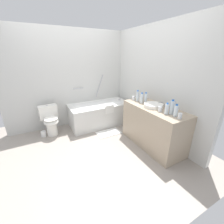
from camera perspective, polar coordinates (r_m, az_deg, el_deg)
The scene contains 20 objects.
ground_plane at distance 3.09m, azimuth -7.47°, elevation -13.11°, with size 3.77×3.77×0.00m, color #9E9389.
wall_back_tiled at distance 3.85m, azimuth -15.58°, elevation 12.10°, with size 3.17×0.10×2.32m, color silver.
wall_right_mirror at distance 3.36m, azimuth 15.35°, elevation 10.79°, with size 0.10×2.93×2.32m, color silver.
bathtub at distance 3.86m, azimuth -4.80°, elevation -0.44°, with size 1.54×0.74×1.25m.
toilet at distance 3.62m, azimuth -23.02°, elevation -2.84°, with size 0.40×0.53×0.68m.
vanity_counter at distance 3.03m, azimuth 15.71°, elevation -5.49°, with size 0.56×1.32×0.82m, color tan.
sink_basin at distance 2.87m, azimuth 15.91°, elevation 2.51°, with size 0.36×0.36×0.06m, color white.
sink_faucet at distance 3.01m, azimuth 18.79°, elevation 3.09°, with size 0.11×0.15×0.07m.
water_bottle_0 at distance 2.57m, azimuth 20.64°, elevation 1.15°, with size 0.06×0.06×0.20m.
water_bottle_1 at distance 3.14m, azimuth 9.95°, elevation 6.21°, with size 0.06×0.06×0.23m.
water_bottle_2 at distance 3.03m, azimuth 11.56°, elevation 5.35°, with size 0.06×0.06×0.22m.
water_bottle_3 at distance 3.04m, azimuth 13.04°, elevation 5.34°, with size 0.06×0.06×0.22m.
water_bottle_4 at distance 2.59m, azimuth 22.43°, elevation 1.70°, with size 0.07×0.07×0.25m.
water_bottle_5 at distance 2.54m, azimuth 23.75°, elevation 0.50°, with size 0.07×0.07×0.20m.
drinking_glass_0 at distance 3.21m, azimuth 8.51°, elevation 5.39°, with size 0.07×0.07×0.09m, color white.
drinking_glass_1 at distance 2.48m, azimuth 25.04°, elevation -1.39°, with size 0.06×0.06×0.09m, color white.
drinking_glass_2 at distance 2.66m, azimuth 18.30°, elevation 1.11°, with size 0.07×0.07×0.09m, color white.
drinking_glass_3 at distance 3.13m, azimuth 11.27°, elevation 4.95°, with size 0.07×0.07×0.10m, color white.
bath_mat at distance 3.51m, azimuth -1.28°, elevation -8.11°, with size 0.56×0.32×0.01m, color white.
toilet_paper_roll at distance 3.70m, azimuth -25.20°, elevation -7.75°, with size 0.11×0.11×0.13m, color white.
Camera 1 is at (-0.84, -2.40, 1.75)m, focal length 23.35 mm.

